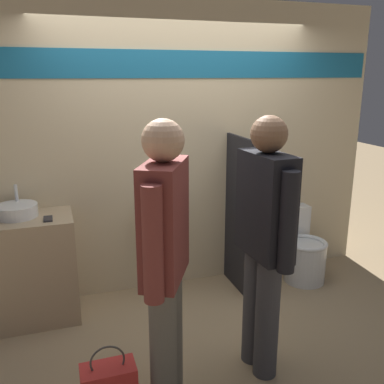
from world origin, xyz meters
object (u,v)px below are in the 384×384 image
Objects in this scene: urinal_near_counter at (162,208)px; toilet at (302,252)px; cell_phone at (48,219)px; sink_basin at (17,211)px; person_with_lanyard at (165,258)px; person_in_vest at (264,237)px.

urinal_near_counter is 1.46× the size of toilet.
toilet is at bearing -7.73° from urinal_near_counter.
urinal_near_counter is (1.00, 0.22, -0.08)m from cell_phone.
sink_basin is 0.38× the size of toilet.
sink_basin is at bearing 61.03° from person_with_lanyard.
cell_phone is 2.50m from toilet.
person_in_vest reaches higher than cell_phone.
person_with_lanyard is at bearing 97.15° from person_in_vest.
cell_phone is 1.03m from urinal_near_counter.
cell_phone is 0.08× the size of person_with_lanyard.
urinal_near_counter is (1.24, 0.07, -0.12)m from sink_basin.
toilet is 2.28m from person_with_lanyard.
cell_phone is 0.08× the size of person_in_vest.
person_in_vest is 0.99× the size of person_with_lanyard.
cell_phone is 0.16× the size of toilet.
person_in_vest reaches higher than toilet.
person_with_lanyard is (0.65, -1.22, 0.08)m from cell_phone.
toilet is at bearing 0.65° from cell_phone.
person_in_vest is at bearing -74.29° from urinal_near_counter.
person_with_lanyard reaches higher than sink_basin.
person_in_vest is (1.60, -1.24, 0.03)m from sink_basin.
sink_basin is 0.26× the size of urinal_near_counter.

